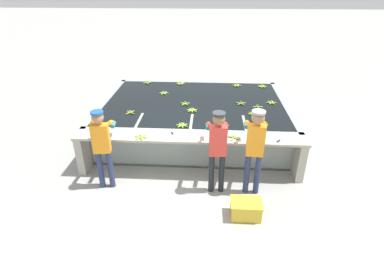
{
  "coord_description": "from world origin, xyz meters",
  "views": [
    {
      "loc": [
        0.37,
        -5.17,
        3.83
      ],
      "look_at": [
        0.0,
        1.2,
        0.64
      ],
      "focal_mm": 28.0,
      "sensor_mm": 36.0,
      "label": 1
    }
  ],
  "objects_px": {
    "banana_bunch_floating_6": "(181,83)",
    "banana_bunch_floating_7": "(185,104)",
    "banana_bunch_floating_12": "(262,86)",
    "banana_bunch_ledge_0": "(141,137)",
    "banana_bunch_floating_3": "(258,107)",
    "banana_bunch_floating_8": "(182,125)",
    "worker_2": "(255,144)",
    "knife_0": "(173,135)",
    "banana_bunch_floating_5": "(271,103)",
    "banana_bunch_floating_0": "(237,85)",
    "banana_bunch_floating_4": "(147,83)",
    "crate": "(246,209)",
    "worker_0": "(102,142)",
    "banana_bunch_floating_11": "(164,93)",
    "banana_bunch_floating_9": "(130,112)",
    "banana_bunch_floating_1": "(192,110)",
    "banana_bunch_floating_2": "(253,114)",
    "worker_1": "(218,144)",
    "banana_bunch_ledge_1": "(234,138)",
    "banana_bunch_floating_10": "(241,103)"
  },
  "relations": [
    {
      "from": "banana_bunch_floating_6",
      "to": "banana_bunch_floating_7",
      "type": "xyz_separation_m",
      "value": [
        0.27,
        -1.65,
        0.0
      ]
    },
    {
      "from": "banana_bunch_floating_12",
      "to": "banana_bunch_ledge_0",
      "type": "height_order",
      "value": "banana_bunch_ledge_0"
    },
    {
      "from": "banana_bunch_floating_3",
      "to": "banana_bunch_floating_12",
      "type": "height_order",
      "value": "same"
    },
    {
      "from": "banana_bunch_floating_8",
      "to": "banana_bunch_floating_7",
      "type": "bearing_deg",
      "value": 91.61
    },
    {
      "from": "worker_2",
      "to": "banana_bunch_floating_12",
      "type": "height_order",
      "value": "worker_2"
    },
    {
      "from": "knife_0",
      "to": "banana_bunch_floating_5",
      "type": "bearing_deg",
      "value": 39.14
    },
    {
      "from": "knife_0",
      "to": "banana_bunch_floating_0",
      "type": "bearing_deg",
      "value": 64.63
    },
    {
      "from": "banana_bunch_floating_4",
      "to": "crate",
      "type": "distance_m",
      "value": 5.41
    },
    {
      "from": "worker_0",
      "to": "banana_bunch_floating_11",
      "type": "distance_m",
      "value": 3.13
    },
    {
      "from": "banana_bunch_floating_5",
      "to": "banana_bunch_floating_11",
      "type": "height_order",
      "value": "same"
    },
    {
      "from": "crate",
      "to": "banana_bunch_ledge_0",
      "type": "bearing_deg",
      "value": 151.03
    },
    {
      "from": "banana_bunch_floating_3",
      "to": "banana_bunch_floating_5",
      "type": "bearing_deg",
      "value": 38.28
    },
    {
      "from": "worker_0",
      "to": "banana_bunch_floating_4",
      "type": "height_order",
      "value": "worker_0"
    },
    {
      "from": "worker_0",
      "to": "banana_bunch_floating_9",
      "type": "xyz_separation_m",
      "value": [
        0.14,
        1.63,
        -0.09
      ]
    },
    {
      "from": "banana_bunch_floating_3",
      "to": "banana_bunch_floating_8",
      "type": "height_order",
      "value": "same"
    },
    {
      "from": "worker_2",
      "to": "banana_bunch_floating_12",
      "type": "xyz_separation_m",
      "value": [
        0.71,
        3.8,
        -0.15
      ]
    },
    {
      "from": "worker_2",
      "to": "banana_bunch_floating_1",
      "type": "xyz_separation_m",
      "value": [
        -1.28,
        1.87,
        -0.15
      ]
    },
    {
      "from": "banana_bunch_floating_5",
      "to": "banana_bunch_floating_9",
      "type": "relative_size",
      "value": 1.13
    },
    {
      "from": "banana_bunch_floating_2",
      "to": "banana_bunch_floating_7",
      "type": "xyz_separation_m",
      "value": [
        -1.68,
        0.55,
        0.0
      ]
    },
    {
      "from": "banana_bunch_floating_1",
      "to": "banana_bunch_ledge_0",
      "type": "height_order",
      "value": "banana_bunch_ledge_0"
    },
    {
      "from": "banana_bunch_floating_5",
      "to": "crate",
      "type": "relative_size",
      "value": 0.51
    },
    {
      "from": "banana_bunch_floating_0",
      "to": "banana_bunch_floating_7",
      "type": "height_order",
      "value": "same"
    },
    {
      "from": "banana_bunch_floating_12",
      "to": "banana_bunch_floating_11",
      "type": "bearing_deg",
      "value": -165.34
    },
    {
      "from": "banana_bunch_floating_2",
      "to": "worker_0",
      "type": "bearing_deg",
      "value": -150.89
    },
    {
      "from": "banana_bunch_floating_8",
      "to": "worker_2",
      "type": "bearing_deg",
      "value": -35.12
    },
    {
      "from": "worker_1",
      "to": "banana_bunch_floating_7",
      "type": "bearing_deg",
      "value": 109.2
    },
    {
      "from": "banana_bunch_floating_11",
      "to": "banana_bunch_floating_12",
      "type": "relative_size",
      "value": 1.0
    },
    {
      "from": "worker_0",
      "to": "banana_bunch_floating_0",
      "type": "height_order",
      "value": "worker_0"
    },
    {
      "from": "banana_bunch_floating_6",
      "to": "banana_bunch_floating_12",
      "type": "distance_m",
      "value": 2.48
    },
    {
      "from": "worker_2",
      "to": "knife_0",
      "type": "bearing_deg",
      "value": 160.14
    },
    {
      "from": "worker_0",
      "to": "banana_bunch_floating_1",
      "type": "xyz_separation_m",
      "value": [
        1.62,
        1.86,
        -0.09
      ]
    },
    {
      "from": "banana_bunch_floating_3",
      "to": "banana_bunch_ledge_1",
      "type": "bearing_deg",
      "value": -113.04
    },
    {
      "from": "worker_2",
      "to": "banana_bunch_floating_11",
      "type": "height_order",
      "value": "worker_2"
    },
    {
      "from": "banana_bunch_floating_5",
      "to": "banana_bunch_ledge_0",
      "type": "bearing_deg",
      "value": -145.39
    },
    {
      "from": "worker_1",
      "to": "banana_bunch_floating_5",
      "type": "height_order",
      "value": "worker_1"
    },
    {
      "from": "worker_2",
      "to": "banana_bunch_floating_4",
      "type": "relative_size",
      "value": 6.5
    },
    {
      "from": "banana_bunch_floating_10",
      "to": "banana_bunch_floating_9",
      "type": "bearing_deg",
      "value": -164.59
    },
    {
      "from": "knife_0",
      "to": "worker_2",
      "type": "bearing_deg",
      "value": -19.86
    },
    {
      "from": "banana_bunch_floating_12",
      "to": "banana_bunch_floating_0",
      "type": "bearing_deg",
      "value": 176.36
    },
    {
      "from": "worker_1",
      "to": "banana_bunch_floating_12",
      "type": "bearing_deg",
      "value": 69.65
    },
    {
      "from": "worker_0",
      "to": "banana_bunch_floating_10",
      "type": "xyz_separation_m",
      "value": [
        2.86,
        2.38,
        -0.09
      ]
    },
    {
      "from": "banana_bunch_floating_2",
      "to": "banana_bunch_ledge_1",
      "type": "bearing_deg",
      "value": -113.94
    },
    {
      "from": "banana_bunch_floating_1",
      "to": "banana_bunch_floating_2",
      "type": "distance_m",
      "value": 1.49
    },
    {
      "from": "banana_bunch_ledge_1",
      "to": "crate",
      "type": "height_order",
      "value": "banana_bunch_ledge_1"
    },
    {
      "from": "banana_bunch_floating_1",
      "to": "banana_bunch_floating_4",
      "type": "bearing_deg",
      "value": 126.24
    },
    {
      "from": "banana_bunch_floating_11",
      "to": "worker_1",
      "type": "bearing_deg",
      "value": -64.42
    },
    {
      "from": "banana_bunch_floating_2",
      "to": "banana_bunch_floating_8",
      "type": "xyz_separation_m",
      "value": [
        -1.65,
        -0.72,
        0.0
      ]
    },
    {
      "from": "banana_bunch_floating_5",
      "to": "crate",
      "type": "xyz_separation_m",
      "value": [
        -0.93,
        -3.21,
        -0.77
      ]
    },
    {
      "from": "worker_2",
      "to": "banana_bunch_ledge_1",
      "type": "xyz_separation_m",
      "value": [
        -0.35,
        0.5,
        -0.15
      ]
    },
    {
      "from": "banana_bunch_floating_1",
      "to": "crate",
      "type": "relative_size",
      "value": 0.51
    }
  ]
}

